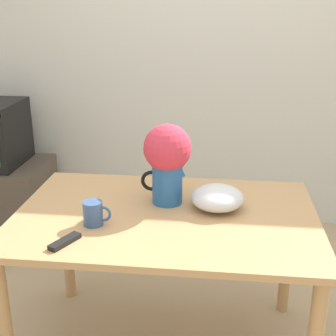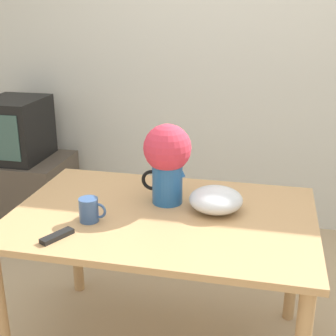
# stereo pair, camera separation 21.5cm
# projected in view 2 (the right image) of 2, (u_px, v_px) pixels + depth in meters

# --- Properties ---
(wall_back) EXTENTS (8.00, 0.05, 2.60)m
(wall_back) POSITION_uv_depth(u_px,v_px,m) (232.00, 53.00, 3.33)
(wall_back) COLOR silver
(wall_back) RESTS_ON ground_plane
(table) EXTENTS (1.35, 0.91, 0.75)m
(table) POSITION_uv_depth(u_px,v_px,m) (163.00, 233.00, 2.13)
(table) COLOR tan
(table) RESTS_ON ground_plane
(flower_vase) EXTENTS (0.24, 0.22, 0.38)m
(flower_vase) POSITION_uv_depth(u_px,v_px,m) (167.00, 157.00, 2.14)
(flower_vase) COLOR #235B9E
(flower_vase) RESTS_ON table
(coffee_mug) EXTENTS (0.12, 0.08, 0.11)m
(coffee_mug) POSITION_uv_depth(u_px,v_px,m) (89.00, 210.00, 2.01)
(coffee_mug) COLOR #385689
(coffee_mug) RESTS_ON table
(white_bowl) EXTENTS (0.24, 0.24, 0.11)m
(white_bowl) POSITION_uv_depth(u_px,v_px,m) (216.00, 200.00, 2.11)
(white_bowl) COLOR silver
(white_bowl) RESTS_ON table
(remote_control) EXTENTS (0.10, 0.15, 0.02)m
(remote_control) POSITION_uv_depth(u_px,v_px,m) (57.00, 236.00, 1.87)
(remote_control) COLOR black
(remote_control) RESTS_ON table
(tv_stand) EXTENTS (0.71, 0.55, 0.54)m
(tv_stand) POSITION_uv_depth(u_px,v_px,m) (23.00, 191.00, 3.61)
(tv_stand) COLOR #4C4238
(tv_stand) RESTS_ON ground_plane
(tv_set) EXTENTS (0.40, 0.48, 0.45)m
(tv_set) POSITION_uv_depth(u_px,v_px,m) (16.00, 129.00, 3.44)
(tv_set) COLOR black
(tv_set) RESTS_ON tv_stand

